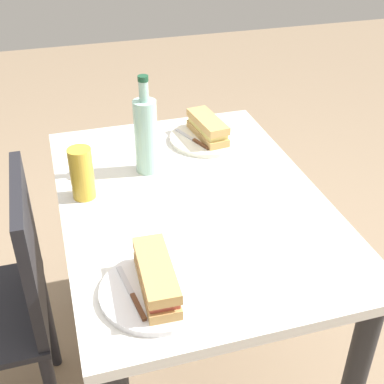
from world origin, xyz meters
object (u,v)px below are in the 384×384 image
Objects in this scene: plate_near at (207,138)px; water_bottle at (146,135)px; dining_table at (192,235)px; knife_near at (194,140)px; beer_glass at (82,173)px; plate_far at (157,291)px; chair_far at (2,302)px; baguette_sandwich_far at (156,277)px; baguette_sandwich_near at (208,127)px; knife_far at (133,295)px.

plate_near is 0.30m from water_bottle.
dining_table is 0.38m from plate_near.
knife_near is 0.44m from beer_glass.
water_bottle reaches higher than plate_far.
chair_far reaches higher than dining_table.
plate_far is at bearing 0.00° from baguette_sandwich_far.
baguette_sandwich_near is 0.75m from baguette_sandwich_far.
baguette_sandwich_far is (-0.34, -0.38, 0.30)m from chair_far.
chair_far is 4.87× the size of knife_far.
knife_near is at bearing 108.46° from baguette_sandwich_near.
plate_far is at bearing 153.65° from plate_near.
chair_far reaches higher than knife_far.
knife_near is at bearing -65.04° from chair_far.
knife_near reaches higher than plate_far.
knife_far is (-0.35, -0.32, 0.27)m from chair_far.
baguette_sandwich_near is 1.13× the size of knife_far.
chair_far reaches higher than plate_far.
plate_near and plate_far have the same top height.
plate_near is at bearing -26.35° from plate_far.
beer_glass is at bearing 114.47° from water_bottle.
chair_far is 0.57m from plate_far.
knife_near is (-0.02, 0.05, -0.03)m from baguette_sandwich_near.
plate_far is (-0.65, 0.28, -0.01)m from knife_near.
plate_near is 0.78m from knife_far.
baguette_sandwich_near is 0.78m from knife_far.
plate_far is at bearing 169.90° from water_bottle.
plate_far is 0.06m from knife_far.
chair_far is 4.12× the size of baguette_sandwich_far.
knife_near is at bearing -17.47° from dining_table.
baguette_sandwich_near and baguette_sandwich_far have the same top height.
baguette_sandwich_near is 0.06m from knife_near.
dining_table is 0.36m from knife_near.
baguette_sandwich_far is (-0.65, 0.28, 0.03)m from knife_near.
knife_near is 0.71m from plate_far.
chair_far is 0.55m from knife_far.
baguette_sandwich_far is at bearing -132.18° from chair_far.
baguette_sandwich_near is at bearing 153.43° from plate_near.
baguette_sandwich_far reaches higher than plate_far.
baguette_sandwich_near is at bearing -62.36° from beer_glass.
dining_table is 4.07× the size of plate_near.
water_bottle is 0.23m from beer_glass.
plate_near is 0.50m from beer_glass.
knife_near is (-0.02, 0.05, 0.01)m from plate_near.
chair_far is at bearing 114.49° from plate_near.
baguette_sandwich_far is (-0.34, 0.18, 0.18)m from dining_table.
plate_near is 1.25× the size of baguette_sandwich_near.
baguette_sandwich_near is at bearing -65.51° from chair_far.
baguette_sandwich_near is 0.75m from plate_far.
knife_near reaches higher than dining_table.
plate_far is 1.20× the size of baguette_sandwich_far.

